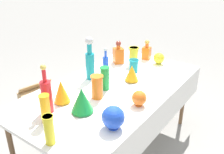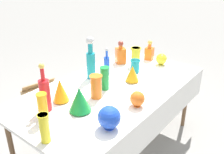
% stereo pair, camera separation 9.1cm
% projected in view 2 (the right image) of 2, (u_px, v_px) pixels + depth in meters
% --- Properties ---
extents(ground_plane, '(40.00, 40.00, 0.00)m').
position_uv_depth(ground_plane, '(112.00, 148.00, 2.72)').
color(ground_plane, gray).
extents(display_table, '(1.96, 1.05, 0.76)m').
position_uv_depth(display_table, '(115.00, 92.00, 2.40)').
color(display_table, white).
rests_on(display_table, ground).
extents(tall_bottle_0, '(0.08, 0.08, 0.41)m').
position_uv_depth(tall_bottle_0, '(45.00, 93.00, 1.96)').
color(tall_bottle_0, red).
rests_on(tall_bottle_0, display_table).
extents(tall_bottle_1, '(0.09, 0.09, 0.44)m').
position_uv_depth(tall_bottle_1, '(91.00, 60.00, 2.48)').
color(tall_bottle_1, teal).
rests_on(tall_bottle_1, display_table).
extents(tall_bottle_2, '(0.06, 0.06, 0.30)m').
position_uv_depth(tall_bottle_2, '(107.00, 65.00, 2.60)').
color(tall_bottle_2, blue).
rests_on(tall_bottle_2, display_table).
extents(square_decanter_0, '(0.10, 0.10, 0.24)m').
position_uv_depth(square_decanter_0, '(149.00, 52.00, 3.01)').
color(square_decanter_0, orange).
rests_on(square_decanter_0, display_table).
extents(square_decanter_1, '(0.15, 0.15, 0.27)m').
position_uv_depth(square_decanter_1, '(121.00, 54.00, 2.90)').
color(square_decanter_1, orange).
rests_on(square_decanter_1, display_table).
extents(slender_vase_0, '(0.11, 0.11, 0.21)m').
position_uv_depth(slender_vase_0, '(96.00, 86.00, 2.16)').
color(slender_vase_0, orange).
rests_on(slender_vase_0, display_table).
extents(slender_vase_1, '(0.12, 0.12, 0.21)m').
position_uv_depth(slender_vase_1, '(136.00, 56.00, 2.82)').
color(slender_vase_1, yellow).
rests_on(slender_vase_1, display_table).
extents(slender_vase_2, '(0.08, 0.08, 0.21)m').
position_uv_depth(slender_vase_2, '(44.00, 127.00, 1.62)').
color(slender_vase_2, yellow).
rests_on(slender_vase_2, display_table).
extents(slender_vase_3, '(0.08, 0.08, 0.23)m').
position_uv_depth(slender_vase_3, '(43.00, 107.00, 1.83)').
color(slender_vase_3, orange).
rests_on(slender_vase_3, display_table).
extents(slender_vase_4, '(0.09, 0.09, 0.22)m').
position_uv_depth(slender_vase_4, '(105.00, 78.00, 2.30)').
color(slender_vase_4, '#198C38').
rests_on(slender_vase_4, display_table).
extents(slender_vase_5, '(0.11, 0.11, 0.14)m').
position_uv_depth(slender_vase_5, '(135.00, 66.00, 2.66)').
color(slender_vase_5, teal).
rests_on(slender_vase_5, display_table).
extents(fluted_vase_0, '(0.14, 0.14, 0.17)m').
position_uv_depth(fluted_vase_0, '(132.00, 73.00, 2.45)').
color(fluted_vase_0, orange).
rests_on(fluted_vase_0, display_table).
extents(fluted_vase_1, '(0.14, 0.14, 0.20)m').
position_uv_depth(fluted_vase_1, '(60.00, 90.00, 2.10)').
color(fluted_vase_1, orange).
rests_on(fluted_vase_1, display_table).
extents(fluted_vase_2, '(0.18, 0.18, 0.21)m').
position_uv_depth(fluted_vase_2, '(80.00, 99.00, 1.95)').
color(fluted_vase_2, '#198C38').
rests_on(fluted_vase_2, display_table).
extents(round_bowl_0, '(0.13, 0.13, 0.13)m').
position_uv_depth(round_bowl_0, '(137.00, 99.00, 2.04)').
color(round_bowl_0, orange).
rests_on(round_bowl_0, display_table).
extents(round_bowl_1, '(0.13, 0.13, 0.13)m').
position_uv_depth(round_bowl_1, '(161.00, 59.00, 2.86)').
color(round_bowl_1, yellow).
rests_on(round_bowl_1, display_table).
extents(round_bowl_2, '(0.17, 0.17, 0.18)m').
position_uv_depth(round_bowl_2, '(109.00, 117.00, 1.76)').
color(round_bowl_2, blue).
rests_on(round_bowl_2, display_table).
extents(price_tag_left, '(0.05, 0.02, 0.05)m').
position_uv_depth(price_tag_left, '(183.00, 76.00, 2.55)').
color(price_tag_left, white).
rests_on(price_tag_left, display_table).
extents(price_tag_center, '(0.06, 0.02, 0.04)m').
position_uv_depth(price_tag_center, '(152.00, 101.00, 2.11)').
color(price_tag_center, white).
rests_on(price_tag_center, display_table).
extents(cardboard_box_behind_left, '(0.54, 0.39, 0.44)m').
position_uv_depth(cardboard_box_behind_left, '(45.00, 101.00, 3.28)').
color(cardboard_box_behind_left, tan).
rests_on(cardboard_box_behind_left, ground).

